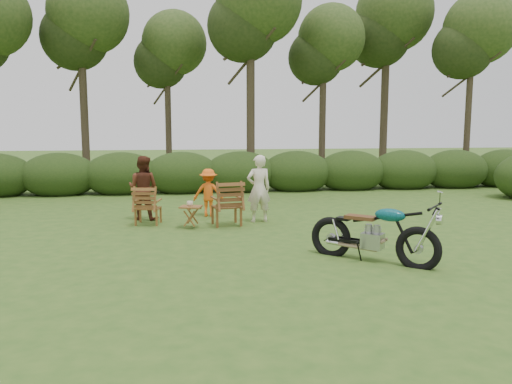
{
  "coord_description": "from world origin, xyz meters",
  "views": [
    {
      "loc": [
        -1.99,
        -8.08,
        2.26
      ],
      "look_at": [
        -0.49,
        2.0,
        0.9
      ],
      "focal_mm": 35.0,
      "sensor_mm": 36.0,
      "label": 1
    }
  ],
  "objects": [
    {
      "name": "adult_a",
      "position": [
        -0.22,
        3.39,
        0.0
      ],
      "size": [
        0.62,
        0.45,
        1.58
      ],
      "primitive_type": "imported",
      "rotation": [
        0.0,
        0.0,
        3.27
      ],
      "color": "#EEDFC4",
      "rests_on": "ground"
    },
    {
      "name": "lawn_chair_right",
      "position": [
        -1.01,
        3.1,
        0.0
      ],
      "size": [
        0.8,
        0.8,
        1.02
      ],
      "primitive_type": null,
      "rotation": [
        0.0,
        0.0,
        3.3
      ],
      "color": "brown",
      "rests_on": "ground"
    },
    {
      "name": "child",
      "position": [
        -1.35,
        4.31,
        0.0
      ],
      "size": [
        0.84,
        0.57,
        1.19
      ],
      "primitive_type": "imported",
      "rotation": [
        0.0,
        0.0,
        2.97
      ],
      "color": "orange",
      "rests_on": "ground"
    },
    {
      "name": "cup",
      "position": [
        -1.84,
        2.94,
        0.55
      ],
      "size": [
        0.17,
        0.17,
        0.11
      ],
      "primitive_type": "imported",
      "rotation": [
        0.0,
        0.0,
        -0.27
      ],
      "color": "#F1E7C6",
      "rests_on": "side_table"
    },
    {
      "name": "adult_b",
      "position": [
        -2.93,
        4.09,
        0.0
      ],
      "size": [
        0.91,
        0.82,
        1.55
      ],
      "primitive_type": "imported",
      "rotation": [
        0.0,
        0.0,
        2.77
      ],
      "color": "#522617",
      "rests_on": "ground"
    },
    {
      "name": "side_table",
      "position": [
        -1.82,
        2.89,
        0.25
      ],
      "size": [
        0.57,
        0.52,
        0.49
      ],
      "primitive_type": null,
      "rotation": [
        0.0,
        0.0,
        -0.27
      ],
      "color": "brown",
      "rests_on": "ground"
    },
    {
      "name": "ground",
      "position": [
        0.0,
        0.0,
        0.0
      ],
      "size": [
        80.0,
        80.0,
        0.0
      ],
      "primitive_type": "plane",
      "color": "#2F521B",
      "rests_on": "ground"
    },
    {
      "name": "tree_line",
      "position": [
        0.5,
        9.74,
        3.81
      ],
      "size": [
        22.52,
        11.62,
        8.14
      ],
      "color": "#372A1E",
      "rests_on": "ground"
    },
    {
      "name": "lawn_chair_left",
      "position": [
        -2.79,
        3.48,
        0.0
      ],
      "size": [
        0.72,
        0.72,
        0.89
      ],
      "primitive_type": null,
      "rotation": [
        0.0,
        0.0,
        2.95
      ],
      "color": "brown",
      "rests_on": "ground"
    },
    {
      "name": "motorcycle",
      "position": [
        1.14,
        -0.29,
        0.0
      ],
      "size": [
        2.13,
        2.02,
        1.22
      ],
      "primitive_type": null,
      "rotation": [
        0.0,
        0.0,
        -0.73
      ],
      "color": "#0A828E",
      "rests_on": "ground"
    }
  ]
}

